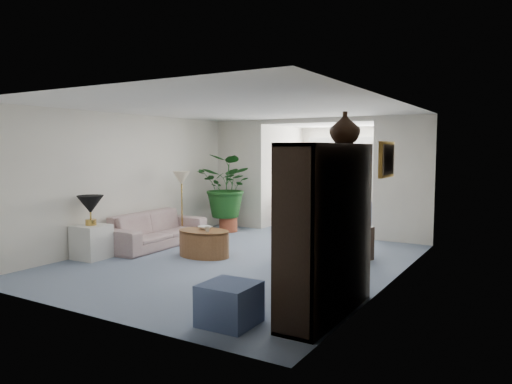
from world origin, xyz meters
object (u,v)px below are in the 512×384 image
Objects in this scene: coffee_bowl at (205,228)px; sofa at (156,229)px; framed_picture at (388,160)px; entertainment_cabinet at (327,230)px; ottoman at (229,304)px; sunroom_chair_maroon at (305,211)px; floor_lamp at (181,178)px; coffee_table at (204,243)px; cabinet_urn at (345,128)px; wingback_chair at (311,234)px; end_table at (92,242)px; sunroom_chair_blue at (366,216)px; coffee_cup at (207,229)px; side_table_dark at (356,243)px; plant_pot at (228,224)px; table_lamp at (90,204)px; sunroom_table at (346,212)px.

sofa is at bearing 173.79° from coffee_bowl.
entertainment_cabinet is at bearing -98.69° from framed_picture.
entertainment_cabinet reaches higher than ottoman.
entertainment_cabinet reaches higher than sunroom_chair_maroon.
floor_lamp is at bearing 143.65° from coffee_bowl.
coffee_table is 2.55× the size of cabinet_urn.
wingback_chair is at bearing 27.44° from coffee_table.
sunroom_chair_blue reaches higher than end_table.
floor_lamp reaches higher than coffee_cup.
side_table_dark is 2.98m from cabinet_urn.
framed_picture is 1.34× the size of cabinet_urn.
plant_pot is at bearing 124.30° from ottoman.
floor_lamp reaches higher than sunroom_chair_blue.
sofa is at bearing 156.14° from entertainment_cabinet.
end_table is at bearing 169.27° from sofa.
sunroom_chair_maroon is (-3.10, 4.08, -1.34)m from framed_picture.
coffee_cup is at bearing 151.03° from entertainment_cabinet.
ottoman is 0.68× the size of sunroom_chair_maroon.
plant_pot is at bearing 135.44° from entertainment_cabinet.
table_lamp reaches higher than end_table.
floor_lamp is 3.81m from side_table_dark.
coffee_cup is at bearing -45.00° from coffee_bowl.
cabinet_urn is 0.68× the size of ottoman.
sunroom_chair_blue is (-1.37, 5.58, -0.62)m from entertainment_cabinet.
ottoman is at bearing -19.90° from end_table.
coffee_cup is 4.04m from sunroom_chair_maroon.
sunroom_chair_maroon is at bearing 88.22° from coffee_bowl.
sunroom_chair_blue is (2.89, 3.70, 0.01)m from sofa.
sofa is 1.37m from end_table.
end_table is 4.45m from side_table_dark.
floor_lamp is 0.60× the size of sunroom_table.
sunroom_chair_blue is (1.42, 4.04, -0.17)m from coffee_cup.
table_lamp is at bearing -149.58° from side_table_dark.
side_table_dark is (3.64, 0.90, -0.04)m from sofa.
sunroom_chair_maroon reaches higher than side_table_dark.
framed_picture is 4.71m from sofa.
ottoman is (3.55, -3.52, -1.03)m from floor_lamp.
coffee_bowl is 0.26× the size of wingback_chair.
coffee_cup is 4.28m from sunroom_chair_blue.
floor_lamp is at bearing 85.92° from end_table.
coffee_table is at bearing 167.00° from sunroom_chair_blue.
sunroom_chair_maroon is at bearing 117.21° from entertainment_cabinet.
coffee_table is 3.94m from sunroom_chair_maroon.
sofa is 3.62× the size of sunroom_table.
sofa is 22.72× the size of coffee_cup.
ottoman is 1.37× the size of plant_pot.
floor_lamp is 2.01m from coffee_table.
table_lamp is 2.21m from floor_lamp.
sunroom_table is (2.18, 3.62, -0.95)m from floor_lamp.
cabinet_urn is (0.00, 0.50, 1.14)m from entertainment_cabinet.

